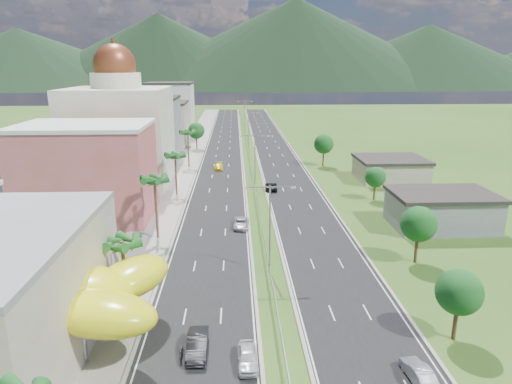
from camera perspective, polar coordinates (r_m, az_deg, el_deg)
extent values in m
plane|color=#2D5119|center=(48.14, 2.60, -15.06)|extent=(500.00, 500.00, 0.00)
cube|color=black|center=(133.52, -4.12, 5.00)|extent=(11.00, 260.00, 0.04)
cube|color=black|center=(133.97, 2.33, 5.07)|extent=(11.00, 260.00, 0.04)
cube|color=gray|center=(134.10, -8.20, 4.95)|extent=(7.00, 260.00, 0.12)
cube|color=gray|center=(115.78, -0.61, 3.70)|extent=(0.08, 216.00, 0.28)
cube|color=gray|center=(216.60, -1.60, 9.21)|extent=(0.10, 0.12, 0.70)
cylinder|color=gray|center=(54.78, 1.73, -4.73)|extent=(0.20, 0.20, 11.00)
cube|color=gray|center=(53.08, 0.23, 0.61)|extent=(2.88, 0.12, 0.12)
cube|color=gray|center=(53.30, 3.32, 0.65)|extent=(2.88, 0.12, 0.12)
cube|color=silver|center=(53.06, -1.16, 0.49)|extent=(0.60, 0.25, 0.18)
cube|color=silver|center=(53.47, 4.68, 0.56)|extent=(0.60, 0.25, 0.18)
cylinder|color=gray|center=(93.26, -0.13, 3.84)|extent=(0.20, 0.20, 11.00)
cube|color=gray|center=(92.27, -1.03, 7.06)|extent=(2.88, 0.12, 0.12)
cube|color=gray|center=(92.40, 0.77, 7.07)|extent=(2.88, 0.12, 0.12)
cube|color=silver|center=(92.26, -1.83, 6.99)|extent=(0.60, 0.25, 0.18)
cube|color=silver|center=(92.50, 1.56, 7.01)|extent=(0.60, 0.25, 0.18)
cylinder|color=gray|center=(137.59, -0.97, 7.67)|extent=(0.20, 0.20, 11.00)
cube|color=gray|center=(136.92, -1.59, 9.86)|extent=(2.88, 0.12, 0.12)
cube|color=gray|center=(137.00, -0.37, 9.87)|extent=(2.88, 0.12, 0.12)
cube|color=silver|center=(136.91, -2.13, 9.81)|extent=(0.60, 0.25, 0.18)
cube|color=silver|center=(137.07, 0.17, 9.83)|extent=(0.60, 0.25, 0.18)
cylinder|color=gray|center=(182.25, -1.40, 9.63)|extent=(0.20, 0.20, 11.00)
cube|color=gray|center=(181.74, -1.88, 11.29)|extent=(2.88, 0.12, 0.12)
cube|color=gray|center=(181.81, -0.95, 11.29)|extent=(2.88, 0.12, 0.12)
cube|color=silver|center=(181.74, -2.29, 11.25)|extent=(0.60, 0.25, 0.18)
cube|color=silver|center=(181.86, -0.54, 11.26)|extent=(0.60, 0.25, 0.18)
cylinder|color=gray|center=(49.44, -26.91, -13.35)|extent=(0.50, 0.50, 4.00)
cylinder|color=gray|center=(42.97, -20.74, -17.16)|extent=(0.50, 0.50, 4.00)
cylinder|color=gray|center=(42.07, -27.51, -18.77)|extent=(0.50, 0.50, 4.00)
cylinder|color=gray|center=(46.54, -16.44, -14.06)|extent=(0.50, 0.50, 4.00)
cube|color=#B6554A|center=(78.89, -20.30, 2.16)|extent=(20.00, 15.00, 15.00)
cube|color=beige|center=(100.21, -16.59, 6.64)|extent=(20.00, 20.00, 20.00)
cylinder|color=beige|center=(99.19, -17.11, 13.20)|extent=(10.00, 10.00, 3.00)
sphere|color=brown|center=(99.14, -17.26, 14.93)|extent=(8.40, 8.40, 8.40)
cube|color=gray|center=(124.47, -13.39, 7.57)|extent=(16.00, 15.00, 16.00)
cube|color=#A09383|center=(146.15, -11.81, 8.21)|extent=(16.00, 15.00, 13.00)
cube|color=silver|center=(168.50, -10.65, 10.07)|extent=(16.00, 15.00, 18.00)
cube|color=gray|center=(76.78, 22.14, -2.25)|extent=(15.00, 10.00, 5.00)
cube|color=#A09383|center=(104.47, 16.43, 2.63)|extent=(14.00, 12.00, 4.40)
cylinder|color=#47301C|center=(49.30, -16.10, -9.99)|extent=(0.36, 0.36, 7.50)
cylinder|color=#47301C|center=(67.29, -12.36, -2.08)|extent=(0.36, 0.36, 9.00)
cylinder|color=#47301C|center=(89.36, -9.97, 2.09)|extent=(0.36, 0.36, 8.00)
cylinder|color=#47301C|center=(113.59, -8.45, 5.24)|extent=(0.36, 0.36, 8.80)
cylinder|color=#47301C|center=(138.46, -7.43, 6.32)|extent=(0.40, 0.40, 4.90)
sphere|color=#1B561F|center=(137.99, -7.47, 7.61)|extent=(4.90, 4.90, 4.90)
cylinder|color=#47301C|center=(47.08, 23.69, -14.30)|extent=(0.40, 0.40, 4.20)
sphere|color=#1B561F|center=(45.85, 24.06, -11.36)|extent=(4.20, 4.20, 4.20)
cylinder|color=#47301C|center=(62.11, 19.43, -6.33)|extent=(0.40, 0.40, 4.55)
sphere|color=#1B561F|center=(61.12, 19.67, -3.78)|extent=(4.55, 4.55, 4.55)
cylinder|color=#47301C|center=(88.23, 14.59, 0.25)|extent=(0.40, 0.40, 3.85)
sphere|color=#1B561F|center=(87.62, 14.70, 1.81)|extent=(3.85, 3.85, 3.85)
cylinder|color=#47301C|center=(115.50, 8.41, 4.43)|extent=(0.40, 0.40, 4.90)
sphere|color=#1B561F|center=(114.94, 8.47, 5.97)|extent=(4.90, 4.90, 4.90)
imported|color=silver|center=(40.92, -1.07, -19.91)|extent=(1.79, 4.30, 1.46)
imported|color=black|center=(42.53, -7.36, -18.37)|extent=(1.75, 5.00, 1.65)
imported|color=#A9ACB1|center=(71.27, -1.85, -3.91)|extent=(2.53, 5.04, 1.37)
imported|color=gold|center=(110.83, -4.67, 3.20)|extent=(2.28, 5.21, 1.49)
imported|color=#929499|center=(41.39, 19.66, -20.51)|extent=(1.91, 4.43, 1.42)
imported|color=black|center=(92.62, 1.90, 0.73)|extent=(2.71, 5.29, 1.43)
imported|color=black|center=(42.29, -9.30, -18.93)|extent=(0.71, 2.10, 1.33)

